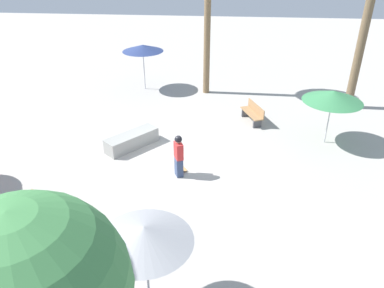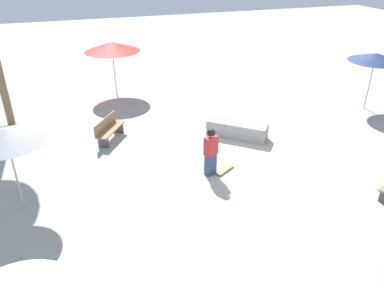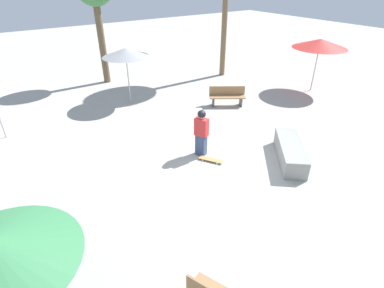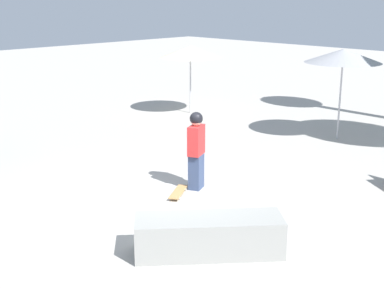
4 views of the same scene
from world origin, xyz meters
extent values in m
plane|color=#ADA8A0|center=(0.00, 0.00, 0.00)|extent=(60.00, 60.00, 0.00)
cube|color=#38476B|center=(-0.36, 0.98, 0.36)|extent=(0.35, 0.40, 0.72)
cube|color=red|center=(-0.36, 0.98, 1.02)|extent=(0.39, 0.48, 0.60)
sphere|color=beige|center=(-0.36, 0.98, 1.44)|extent=(0.24, 0.24, 0.24)
sphere|color=black|center=(-0.36, 0.98, 1.47)|extent=(0.26, 0.26, 0.26)
cube|color=#B7844C|center=(-0.34, 0.47, 0.06)|extent=(0.59, 0.78, 0.02)
cylinder|color=silver|center=(-0.14, 0.30, 0.03)|extent=(0.05, 0.06, 0.05)
cylinder|color=silver|center=(-0.28, 0.21, 0.03)|extent=(0.05, 0.06, 0.05)
cylinder|color=silver|center=(-0.40, 0.72, 0.03)|extent=(0.05, 0.06, 0.05)
cylinder|color=silver|center=(-0.55, 0.63, 0.03)|extent=(0.05, 0.06, 0.05)
cube|color=gray|center=(1.80, -0.92, 0.29)|extent=(2.00, 2.16, 0.59)
cube|color=#47474C|center=(3.57, 3.32, 0.20)|extent=(0.29, 0.37, 0.40)
cube|color=#47474C|center=(2.53, 4.01, 0.20)|extent=(0.29, 0.37, 0.40)
cube|color=#9E754C|center=(3.05, 3.66, 0.42)|extent=(1.58, 1.25, 0.05)
cube|color=#9E754C|center=(3.16, 3.83, 0.65)|extent=(1.35, 0.92, 0.40)
cylinder|color=#B7B7BC|center=(-0.36, 6.54, 1.17)|extent=(0.05, 0.05, 2.33)
cone|color=#99999E|center=(-0.36, 6.54, 2.28)|extent=(2.03, 2.03, 0.37)
cylinder|color=#B7B7BC|center=(2.59, -7.55, 1.18)|extent=(0.05, 0.05, 2.36)
cone|color=navy|center=(2.59, -7.55, 2.31)|extent=(2.21, 2.21, 0.35)
cylinder|color=#B7B7BC|center=(7.92, 2.77, 1.19)|extent=(0.05, 0.05, 2.39)
cone|color=red|center=(7.92, 2.77, 2.33)|extent=(2.57, 2.57, 0.42)
camera|label=1|loc=(-1.83, 12.13, 7.52)|focal=35.00mm
camera|label=2|loc=(-9.79, 4.74, 6.48)|focal=35.00mm
camera|label=3|loc=(-5.44, -5.84, 5.37)|focal=28.00mm
camera|label=4|loc=(6.90, -6.38, 3.84)|focal=50.00mm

